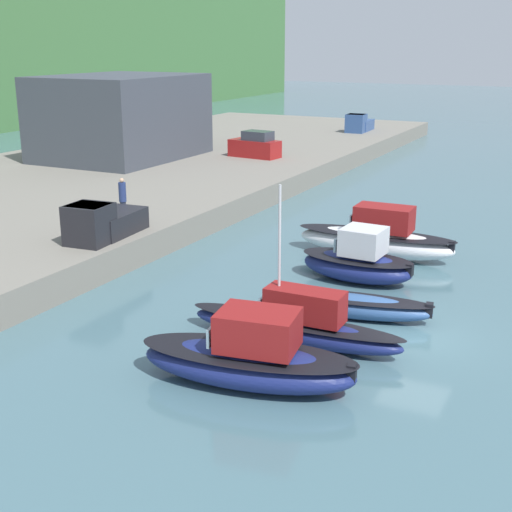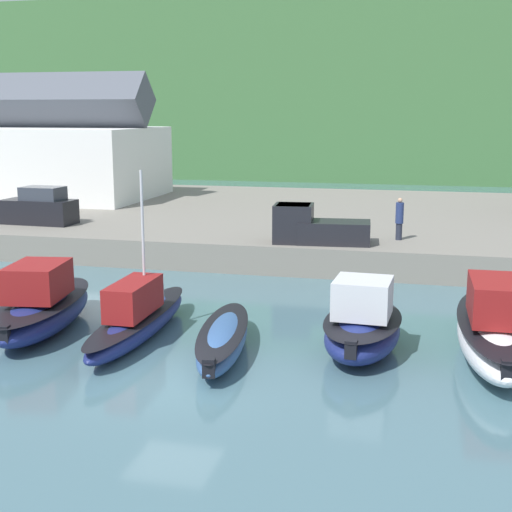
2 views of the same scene
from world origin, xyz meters
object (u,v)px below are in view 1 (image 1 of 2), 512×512
Objects in this scene: parked_car_2 at (255,146)px; person_on_quay at (123,197)px; moored_boat_3 at (358,262)px; moored_boat_0 at (249,358)px; moored_boat_4 at (377,238)px; moored_boat_1 at (296,324)px; pickup_truck_1 at (101,222)px; pickup_truck_0 at (359,124)px; moored_boat_2 at (350,305)px.

parked_car_2 is 2.05× the size of person_on_quay.
moored_boat_3 is at bearing -92.31° from person_on_quay.
moored_boat_4 is (15.63, 0.71, 0.05)m from moored_boat_0.
moored_boat_1 is 1.72× the size of pickup_truck_1.
person_on_quay is (12.05, 13.94, 1.61)m from moored_boat_0.
moored_boat_0 is at bearing 178.96° from moored_boat_1.
moored_boat_0 is 0.90× the size of moored_boat_1.
moored_boat_1 is at bearing 103.61° from pickup_truck_0.
moored_boat_1 is 12.95m from pickup_truck_1.
moored_boat_2 is at bearing 105.67° from pickup_truck_0.
moored_boat_3 is at bearing -7.58° from moored_boat_0.
pickup_truck_1 is (0.87, 13.02, 1.74)m from moored_boat_2.
moored_boat_2 is at bearing -162.36° from moored_boat_3.
moored_boat_3 is at bearing 1.37° from moored_boat_1.
pickup_truck_0 is at bearing 1.37° from person_on_quay.
moored_boat_2 is at bearing -170.57° from moored_boat_4.
moored_boat_1 is 52.77m from pickup_truck_0.
moored_boat_1 is at bearing -143.95° from parked_car_2.
parked_car_2 is (22.39, 16.61, 1.43)m from moored_boat_3.
moored_boat_2 is 1.57× the size of parked_car_2.
moored_boat_0 is 1.72× the size of parked_car_2.
pickup_truck_1 is (4.23, 12.15, 1.50)m from moored_boat_1.
moored_boat_1 is at bearing -177.66° from moored_boat_4.
moored_boat_0 is 56.32m from pickup_truck_0.
moored_boat_0 is 0.91× the size of moored_boat_4.
person_on_quay is at bearing 62.70° from moored_boat_2.
moored_boat_2 is (7.06, -0.89, -0.41)m from moored_boat_0.
moored_boat_1 is at bearing -174.98° from moored_boat_3.
pickup_truck_0 is at bearing 1.32° from parked_car_2.
moored_boat_3 is 1.12× the size of pickup_truck_1.
pickup_truck_0 is (38.65, 14.24, 1.28)m from moored_boat_4.
moored_boat_3 reaches higher than moored_boat_2.
moored_boat_2 is 3.21× the size of person_on_quay.
moored_boat_0 is at bearing 141.91° from pickup_truck_1.
pickup_truck_0 is 46.43m from pickup_truck_1.
parked_car_2 is (33.89, 16.90, 1.43)m from moored_boat_0.
pickup_truck_0 reaches higher than moored_boat_2.
moored_boat_2 is 0.83× the size of moored_boat_4.
moored_boat_2 is 4.61m from moored_boat_3.
pickup_truck_0 is (42.78, 14.66, 1.33)m from moored_boat_3.
moored_boat_3 is 4.15m from moored_boat_4.
person_on_quay reaches higher than pickup_truck_0.
pickup_truck_1 is (7.94, 12.13, 1.33)m from moored_boat_0.
moored_boat_2 is 49.84m from pickup_truck_0.
moored_boat_4 is at bearing 1.86° from moored_boat_2.
moored_boat_0 is 1.55× the size of pickup_truck_1.
parked_car_2 is at bearing 24.85° from moored_boat_2.
moored_boat_0 is 3.71m from moored_boat_1.
parked_car_2 reaches higher than moored_boat_2.
moored_boat_0 is at bearing -130.85° from person_on_quay.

